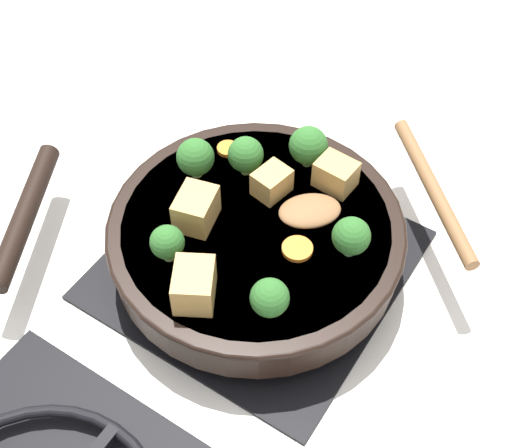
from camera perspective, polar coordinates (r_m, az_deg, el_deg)
ground_plane at (r=0.82m, az=0.00°, el=-3.31°), size 2.40×2.40×0.00m
front_burner_grate at (r=0.81m, az=0.00°, el=-2.81°), size 0.31×0.31×0.03m
skillet_pan at (r=0.78m, az=-0.23°, el=-0.96°), size 0.44×0.37×0.05m
wooden_spoon at (r=0.78m, az=9.73°, el=1.98°), size 0.22×0.22×0.02m
tofu_cube_center_large at (r=0.78m, az=1.27°, el=3.36°), size 0.04×0.04×0.03m
tofu_cube_near_handle at (r=0.69m, az=-5.13°, el=-4.80°), size 0.06×0.06×0.04m
tofu_cube_east_chunk at (r=0.79m, az=6.40°, el=3.97°), size 0.04×0.04×0.03m
tofu_cube_west_chunk at (r=0.75m, az=-4.81°, el=1.22°), size 0.05×0.05×0.04m
broccoli_floret_near_spoon at (r=0.72m, az=-7.12°, el=-1.49°), size 0.04×0.04×0.04m
broccoli_floret_center_top at (r=0.72m, az=7.63°, el=-0.99°), size 0.04×0.04×0.05m
broccoli_floret_east_rim at (r=0.80m, az=4.10°, el=6.31°), size 0.04×0.04×0.05m
broccoli_floret_west_rim at (r=0.67m, az=1.10°, el=-5.94°), size 0.04×0.04×0.05m
broccoli_floret_north_edge at (r=0.79m, az=-0.83°, el=5.55°), size 0.04×0.04×0.05m
broccoli_floret_south_cluster at (r=0.79m, az=-4.87°, el=5.33°), size 0.04×0.04×0.05m
carrot_slice_orange_thin at (r=0.83m, az=-2.27°, el=6.04°), size 0.03×0.03×0.01m
carrot_slice_near_center at (r=0.74m, az=3.33°, el=-2.00°), size 0.03×0.03×0.01m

